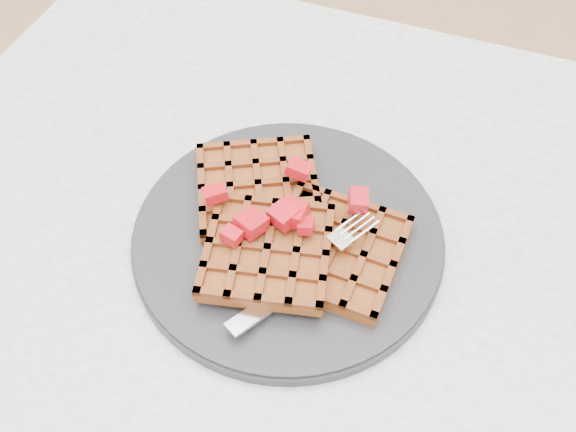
% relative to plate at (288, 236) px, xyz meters
% --- Properties ---
extents(table, '(1.20, 0.80, 0.75)m').
position_rel_plate_xyz_m(table, '(0.16, -0.02, -0.12)').
color(table, silver).
rests_on(table, ground).
extents(plate, '(0.30, 0.30, 0.02)m').
position_rel_plate_xyz_m(plate, '(0.00, 0.00, 0.00)').
color(plate, black).
rests_on(plate, table).
extents(waffles, '(0.24, 0.22, 0.03)m').
position_rel_plate_xyz_m(waffles, '(0.00, -0.00, 0.02)').
color(waffles, brown).
rests_on(waffles, plate).
extents(strawberry_pile, '(0.15, 0.15, 0.02)m').
position_rel_plate_xyz_m(strawberry_pile, '(-0.00, 0.00, 0.05)').
color(strawberry_pile, '#98000C').
rests_on(strawberry_pile, waffles).
extents(fork, '(0.11, 0.17, 0.02)m').
position_rel_plate_xyz_m(fork, '(0.04, -0.04, 0.02)').
color(fork, silver).
rests_on(fork, plate).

